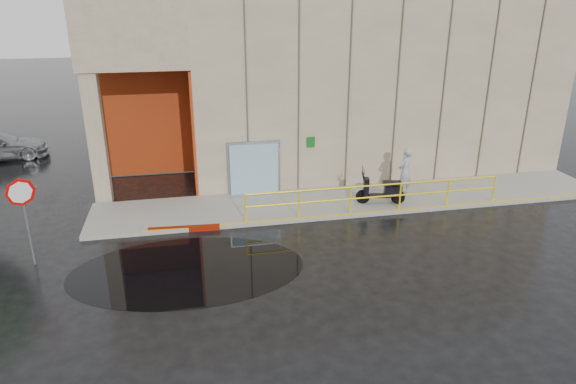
{
  "coord_description": "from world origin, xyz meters",
  "views": [
    {
      "loc": [
        -2.34,
        -13.16,
        7.52
      ],
      "look_at": [
        0.97,
        3.0,
        1.2
      ],
      "focal_mm": 32.0,
      "sensor_mm": 36.0,
      "label": 1
    }
  ],
  "objects_px": {
    "red_curb": "(184,229)",
    "stop_sign": "(23,203)",
    "scooter": "(382,183)",
    "person": "(405,172)"
  },
  "relations": [
    {
      "from": "person",
      "to": "scooter",
      "type": "height_order",
      "value": "person"
    },
    {
      "from": "person",
      "to": "red_curb",
      "type": "xyz_separation_m",
      "value": [
        -8.57,
        -1.39,
        -1.02
      ]
    },
    {
      "from": "scooter",
      "to": "red_curb",
      "type": "height_order",
      "value": "scooter"
    },
    {
      "from": "scooter",
      "to": "red_curb",
      "type": "bearing_deg",
      "value": -161.15
    },
    {
      "from": "person",
      "to": "scooter",
      "type": "xyz_separation_m",
      "value": [
        -1.22,
        -0.69,
        -0.14
      ]
    },
    {
      "from": "person",
      "to": "red_curb",
      "type": "relative_size",
      "value": 0.8
    },
    {
      "from": "stop_sign",
      "to": "scooter",
      "type": "bearing_deg",
      "value": 3.89
    },
    {
      "from": "person",
      "to": "red_curb",
      "type": "height_order",
      "value": "person"
    },
    {
      "from": "scooter",
      "to": "stop_sign",
      "type": "xyz_separation_m",
      "value": [
        -11.77,
        -2.15,
        1.01
      ]
    },
    {
      "from": "red_curb",
      "to": "stop_sign",
      "type": "bearing_deg",
      "value": -161.84
    }
  ]
}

